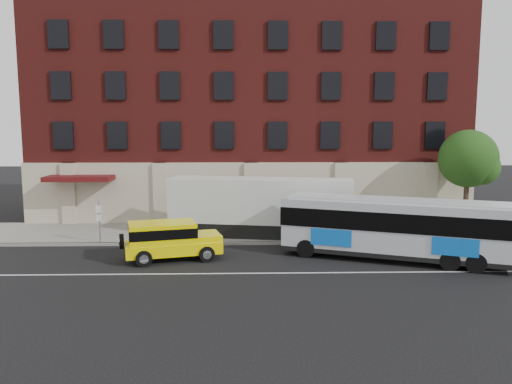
{
  "coord_description": "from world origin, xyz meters",
  "views": [
    {
      "loc": [
        -0.53,
        -21.61,
        6.68
      ],
      "look_at": [
        0.18,
        5.5,
        3.03
      ],
      "focal_mm": 35.51,
      "sensor_mm": 36.0,
      "label": 1
    }
  ],
  "objects_px": {
    "city_bus": "(395,227)",
    "shipping_container": "(260,209)",
    "sign_pole": "(99,219)",
    "street_tree": "(469,161)",
    "yellow_suv": "(168,238)"
  },
  "relations": [
    {
      "from": "sign_pole",
      "to": "yellow_suv",
      "type": "relative_size",
      "value": 0.49
    },
    {
      "from": "yellow_suv",
      "to": "shipping_container",
      "type": "distance_m",
      "value": 6.64
    },
    {
      "from": "sign_pole",
      "to": "street_tree",
      "type": "bearing_deg",
      "value": 8.61
    },
    {
      "from": "sign_pole",
      "to": "city_bus",
      "type": "bearing_deg",
      "value": -12.85
    },
    {
      "from": "city_bus",
      "to": "shipping_container",
      "type": "distance_m",
      "value": 8.17
    },
    {
      "from": "sign_pole",
      "to": "city_bus",
      "type": "xyz_separation_m",
      "value": [
        15.46,
        -3.53,
        0.23
      ]
    },
    {
      "from": "street_tree",
      "to": "sign_pole",
      "type": "bearing_deg",
      "value": -171.39
    },
    {
      "from": "sign_pole",
      "to": "shipping_container",
      "type": "distance_m",
      "value": 9.11
    },
    {
      "from": "street_tree",
      "to": "city_bus",
      "type": "distance_m",
      "value": 9.89
    },
    {
      "from": "city_bus",
      "to": "shipping_container",
      "type": "xyz_separation_m",
      "value": [
        -6.47,
        4.98,
        0.07
      ]
    },
    {
      "from": "street_tree",
      "to": "shipping_container",
      "type": "height_order",
      "value": "street_tree"
    },
    {
      "from": "street_tree",
      "to": "shipping_container",
      "type": "bearing_deg",
      "value": -171.79
    },
    {
      "from": "yellow_suv",
      "to": "shipping_container",
      "type": "xyz_separation_m",
      "value": [
        4.71,
        4.63,
        0.67
      ]
    },
    {
      "from": "sign_pole",
      "to": "city_bus",
      "type": "relative_size",
      "value": 0.22
    },
    {
      "from": "yellow_suv",
      "to": "sign_pole",
      "type": "bearing_deg",
      "value": 143.36
    }
  ]
}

